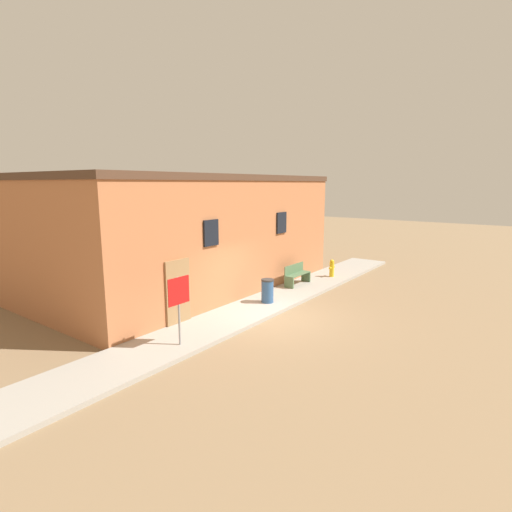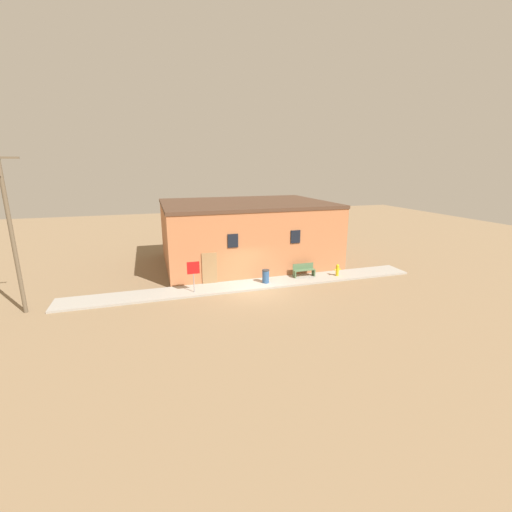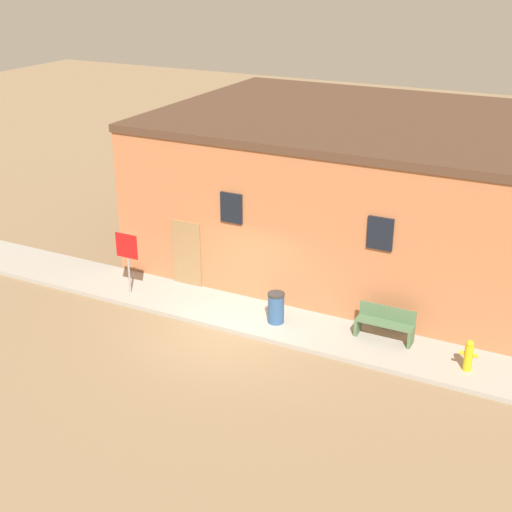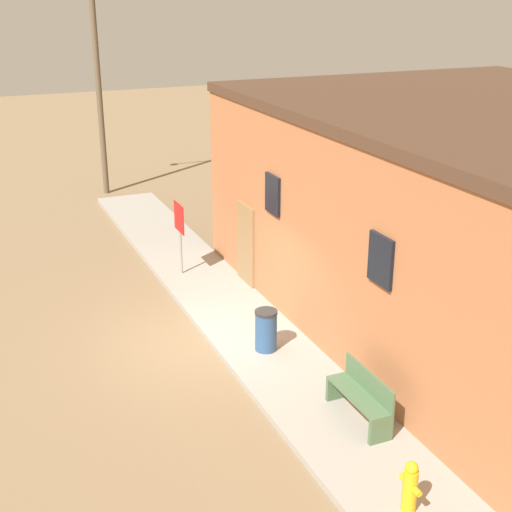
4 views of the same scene
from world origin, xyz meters
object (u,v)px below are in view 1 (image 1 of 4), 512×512
Objects in this scene: fire_hydrant at (332,268)px; trash_bin at (267,291)px; stop_sign at (179,298)px; bench at (297,275)px.

fire_hydrant is 5.31m from trash_bin.
bench is at bearing 6.11° from stop_sign.
bench is 1.73× the size of trash_bin.
stop_sign is 4.86m from trash_bin.
stop_sign is 7.85m from bench.
bench reaches higher than fire_hydrant.
fire_hydrant is at bearing 1.38° from stop_sign.
fire_hydrant is 0.43× the size of stop_sign.
stop_sign is (-10.07, -0.24, 0.94)m from fire_hydrant.
trash_bin is (-5.31, 0.10, 0.03)m from fire_hydrant.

